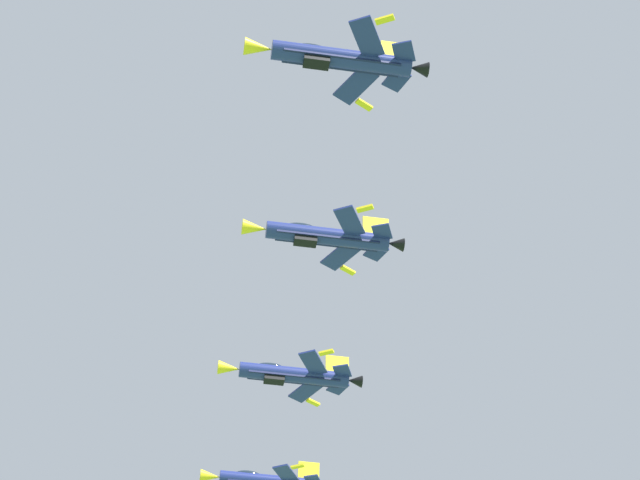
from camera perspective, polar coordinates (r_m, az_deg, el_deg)
The scene contains 3 objects.
fighter_jet_left_wing at distance 103.35m, azimuth 0.87°, elevation 8.64°, with size 15.84×10.40×4.37m.
fighter_jet_right_wing at distance 116.43m, azimuth 0.22°, elevation 0.19°, with size 15.84×10.38×4.38m.
fighter_jet_left_outer at distance 131.78m, azimuth -1.37°, elevation -6.41°, with size 15.84×10.40×4.37m.
Camera 1 is at (5.16, -1.58, 1.93)m, focal length 67.32 mm.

